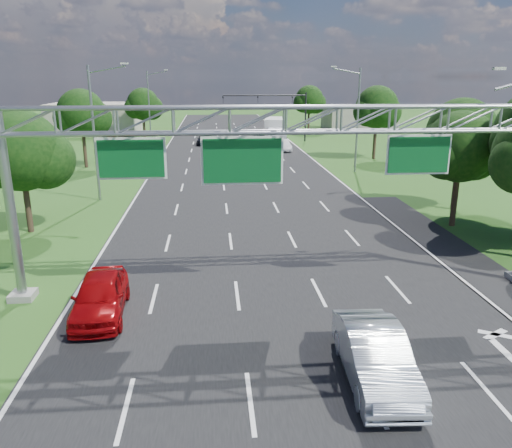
{
  "coord_description": "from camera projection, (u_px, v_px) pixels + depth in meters",
  "views": [
    {
      "loc": [
        -2.73,
        -8.48,
        9.18
      ],
      "look_at": [
        -0.86,
        12.77,
        2.87
      ],
      "focal_mm": 35.0,
      "sensor_mm": 36.0,
      "label": 1
    }
  ],
  "objects": [
    {
      "name": "ground",
      "position": [
        248.0,
        197.0,
        39.59
      ],
      "size": [
        220.0,
        220.0,
        0.0
      ],
      "primitive_type": "plane",
      "color": "#285018",
      "rests_on": "ground"
    },
    {
      "name": "road",
      "position": [
        248.0,
        197.0,
        39.59
      ],
      "size": [
        18.0,
        180.0,
        0.02
      ],
      "primitive_type": "cube",
      "color": "black",
      "rests_on": "ground"
    },
    {
      "name": "road_flare",
      "position": [
        472.0,
        266.0,
        25.16
      ],
      "size": [
        3.0,
        30.0,
        0.02
      ],
      "primitive_type": "cube",
      "color": "black",
      "rests_on": "ground"
    },
    {
      "name": "sign_gantry",
      "position": [
        287.0,
        135.0,
        20.47
      ],
      "size": [
        23.5,
        1.0,
        9.56
      ],
      "color": "gray",
      "rests_on": "ground"
    },
    {
      "name": "traffic_signal",
      "position": [
        282.0,
        106.0,
        72.19
      ],
      "size": [
        12.21,
        0.24,
        7.0
      ],
      "color": "black",
      "rests_on": "ground"
    },
    {
      "name": "streetlight_l_near",
      "position": [
        96.0,
        127.0,
        37.06
      ],
      "size": [
        2.97,
        0.22,
        10.16
      ],
      "color": "gray",
      "rests_on": "ground"
    },
    {
      "name": "streetlight_l_far",
      "position": [
        150.0,
        103.0,
        70.49
      ],
      "size": [
        2.97,
        0.22,
        10.16
      ],
      "color": "gray",
      "rests_on": "ground"
    },
    {
      "name": "streetlight_r_mid",
      "position": [
        356.0,
        115.0,
        48.51
      ],
      "size": [
        2.97,
        0.22,
        10.16
      ],
      "color": "gray",
      "rests_on": "ground"
    },
    {
      "name": "tree_verge_la",
      "position": [
        23.0,
        155.0,
        29.47
      ],
      "size": [
        5.76,
        4.8,
        7.4
      ],
      "color": "#2D2116",
      "rests_on": "ground"
    },
    {
      "name": "tree_verge_lb",
      "position": [
        82.0,
        115.0,
        51.08
      ],
      "size": [
        5.76,
        4.8,
        8.06
      ],
      "color": "#2D2116",
      "rests_on": "ground"
    },
    {
      "name": "tree_verge_lc",
      "position": [
        143.0,
        106.0,
        75.34
      ],
      "size": [
        5.76,
        4.8,
        7.62
      ],
      "color": "#2D2116",
      "rests_on": "ground"
    },
    {
      "name": "tree_verge_rd",
      "position": [
        377.0,
        109.0,
        56.57
      ],
      "size": [
        5.76,
        4.8,
        8.28
      ],
      "color": "#2D2116",
      "rests_on": "ground"
    },
    {
      "name": "tree_verge_re",
      "position": [
        310.0,
        101.0,
        85.19
      ],
      "size": [
        5.76,
        4.8,
        7.84
      ],
      "color": "#2D2116",
      "rests_on": "ground"
    },
    {
      "name": "building_left",
      "position": [
        95.0,
        119.0,
        82.89
      ],
      "size": [
        14.0,
        10.0,
        5.0
      ],
      "primitive_type": "cube",
      "color": "gray",
      "rests_on": "ground"
    },
    {
      "name": "building_right",
      "position": [
        359.0,
        118.0,
        90.71
      ],
      "size": [
        12.0,
        9.0,
        4.0
      ],
      "primitive_type": "cube",
      "color": "gray",
      "rests_on": "ground"
    },
    {
      "name": "red_coupe",
      "position": [
        100.0,
        296.0,
        19.77
      ],
      "size": [
        2.26,
        4.99,
        1.66
      ],
      "primitive_type": "imported",
      "rotation": [
        0.0,
        0.0,
        0.06
      ],
      "color": "#930609",
      "rests_on": "ground"
    },
    {
      "name": "silver_sedan",
      "position": [
        375.0,
        356.0,
        15.5
      ],
      "size": [
        2.07,
        5.24,
        1.7
      ],
      "primitive_type": "imported",
      "rotation": [
        0.0,
        0.0,
        -0.05
      ],
      "color": "silver",
      "rests_on": "ground"
    },
    {
      "name": "car_queue_a",
      "position": [
        221.0,
        156.0,
        55.66
      ],
      "size": [
        1.89,
        4.56,
        1.32
      ],
      "primitive_type": "imported",
      "rotation": [
        0.0,
        0.0,
        0.01
      ],
      "color": "silver",
      "rests_on": "ground"
    },
    {
      "name": "car_queue_b",
      "position": [
        260.0,
        134.0,
        78.77
      ],
      "size": [
        1.8,
        3.85,
        1.07
      ],
      "primitive_type": "imported",
      "rotation": [
        0.0,
        0.0,
        0.01
      ],
      "color": "black",
      "rests_on": "ground"
    },
    {
      "name": "car_queue_c",
      "position": [
        204.0,
        139.0,
        70.03
      ],
      "size": [
        2.26,
        4.53,
        1.48
      ],
      "primitive_type": "imported",
      "rotation": [
        0.0,
        0.0,
        -0.12
      ],
      "color": "black",
      "rests_on": "ground"
    },
    {
      "name": "car_queue_d",
      "position": [
        283.0,
        145.0,
        64.21
      ],
      "size": [
        1.94,
        4.41,
        1.41
      ],
      "primitive_type": "imported",
      "rotation": [
        0.0,
        0.0,
        0.11
      ],
      "color": "silver",
      "rests_on": "ground"
    },
    {
      "name": "box_truck",
      "position": [
        274.0,
        131.0,
        72.42
      ],
      "size": [
        3.33,
        9.18,
        3.38
      ],
      "rotation": [
        0.0,
        0.0,
        -0.12
      ],
      "color": "silver",
      "rests_on": "ground"
    }
  ]
}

